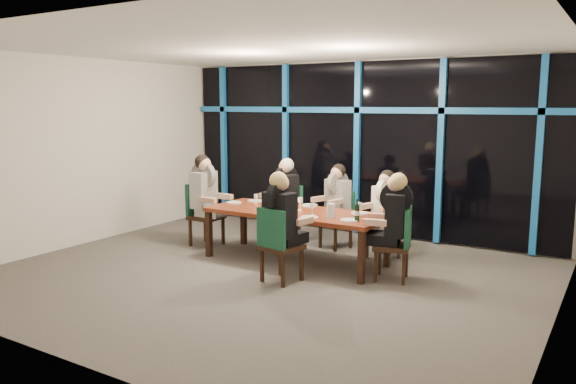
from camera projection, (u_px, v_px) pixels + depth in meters
name	position (u px, v px, depth m)	size (l,w,h in m)	color
room	(264.00, 123.00, 7.17)	(7.04, 7.00, 3.02)	#5D5852
window_wall	(359.00, 146.00, 9.71)	(6.86, 0.43, 2.94)	black
dining_table	(295.00, 215.00, 8.05)	(2.60, 1.00, 0.75)	maroon
chair_far_left	(288.00, 210.00, 9.24)	(0.58, 0.58, 0.95)	black
chair_far_mid	(339.00, 216.00, 8.90)	(0.53, 0.53, 0.91)	black
chair_far_right	(387.00, 224.00, 8.31)	(0.51, 0.51, 0.90)	black
chair_end_left	(202.00, 211.00, 9.05)	(0.47, 0.47, 1.00)	black
chair_end_right	(399.00, 240.00, 7.21)	(0.54, 0.54, 0.96)	black
chair_near_mid	(277.00, 241.00, 7.11)	(0.52, 0.52, 0.98)	black
diner_far_left	(284.00, 188.00, 9.13)	(0.59, 0.65, 0.93)	black
diner_far_mid	(336.00, 194.00, 8.79)	(0.54, 0.62, 0.89)	black
diner_far_right	(384.00, 201.00, 8.20)	(0.52, 0.61, 0.87)	white
diner_end_left	(206.00, 187.00, 8.95)	(0.62, 0.50, 0.98)	black
diner_end_right	(393.00, 211.00, 7.18)	(0.64, 0.54, 0.93)	black
diner_near_mid	(282.00, 210.00, 7.11)	(0.53, 0.64, 0.95)	black
plate_far_left	(255.00, 201.00, 8.83)	(0.24, 0.24, 0.01)	white
plate_far_mid	(310.00, 205.00, 8.45)	(0.24, 0.24, 0.01)	white
plate_far_right	(360.00, 213.00, 7.84)	(0.24, 0.24, 0.01)	white
plate_end_left	(234.00, 202.00, 8.69)	(0.24, 0.24, 0.01)	white
plate_end_right	(350.00, 220.00, 7.37)	(0.24, 0.24, 0.01)	white
plate_near_mid	(309.00, 217.00, 7.55)	(0.24, 0.24, 0.01)	white
wine_bottle	(357.00, 213.00, 7.32)	(0.07, 0.07, 0.30)	black
water_pitcher	(331.00, 211.00, 7.52)	(0.12, 0.11, 0.20)	silver
tea_light	(286.00, 211.00, 7.96)	(0.05, 0.05, 0.03)	#F19348
wine_glass_a	(277.00, 199.00, 8.18)	(0.07, 0.07, 0.19)	silver
wine_glass_b	(300.00, 201.00, 8.07)	(0.07, 0.07, 0.19)	silver
wine_glass_c	(312.00, 207.00, 7.71)	(0.06, 0.06, 0.16)	silver
wine_glass_d	(256.00, 197.00, 8.51)	(0.06, 0.06, 0.16)	white
wine_glass_e	(359.00, 206.00, 7.64)	(0.07, 0.07, 0.19)	white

